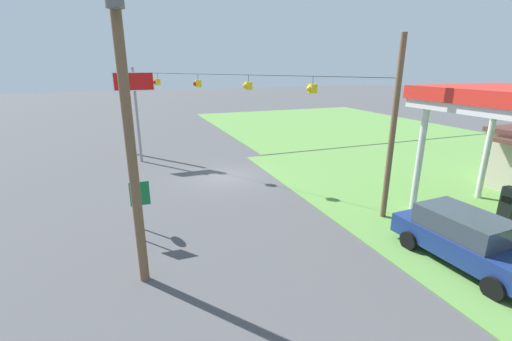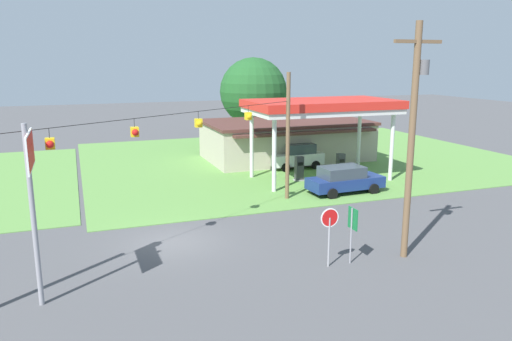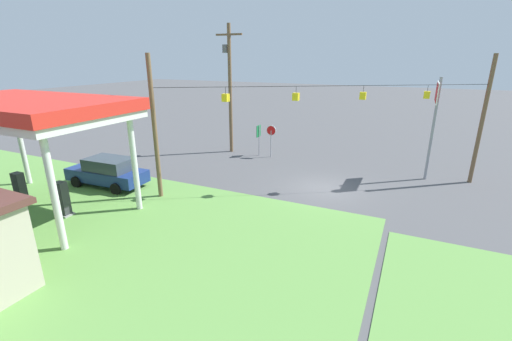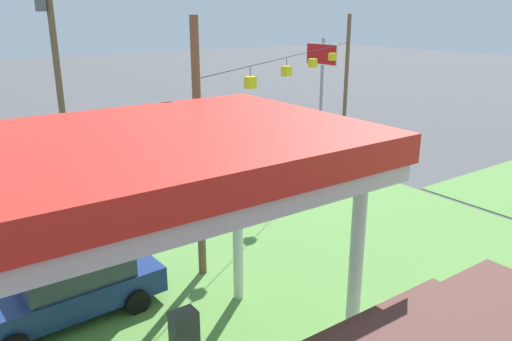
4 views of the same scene
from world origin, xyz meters
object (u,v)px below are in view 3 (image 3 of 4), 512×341
object	(u,v)px
fuel_pump_near	(63,200)
utility_pole_main	(230,83)
gas_station_canopy	(23,110)
stop_sign_overhead	(435,106)
fuel_pump_far	(20,190)
route_sign	(259,134)
car_at_pumps_front	(108,172)
stop_sign_roadside	(271,134)

from	to	relation	value
fuel_pump_near	utility_pole_main	size ratio (longest dim) A/B	0.18
gas_station_canopy	stop_sign_overhead	distance (m)	22.17
fuel_pump_far	utility_pole_main	xyz separation A→B (m)	(-4.80, -14.09, 4.66)
fuel_pump_far	gas_station_canopy	bearing A→B (deg)	179.95
fuel_pump_near	utility_pole_main	bearing A→B (deg)	-96.15
gas_station_canopy	fuel_pump_near	world-z (taller)	gas_station_canopy
route_sign	utility_pole_main	size ratio (longest dim) A/B	0.24
car_at_pumps_front	utility_pole_main	bearing A→B (deg)	-108.40
fuel_pump_near	route_sign	world-z (taller)	route_sign
fuel_pump_near	car_at_pumps_front	size ratio (longest dim) A/B	0.35
gas_station_canopy	utility_pole_main	world-z (taller)	utility_pole_main
car_at_pumps_front	stop_sign_roadside	xyz separation A→B (m)	(-6.45, -9.97, 0.91)
gas_station_canopy	car_at_pumps_front	distance (m)	5.78
fuel_pump_near	route_sign	xyz separation A→B (m)	(-4.10, -13.94, 0.87)
stop_sign_roadside	route_sign	size ratio (longest dim) A/B	1.04
car_at_pumps_front	utility_pole_main	distance (m)	11.47
stop_sign_roadside	stop_sign_overhead	world-z (taller)	stop_sign_overhead
fuel_pump_far	car_at_pumps_front	size ratio (longest dim) A/B	0.35
car_at_pumps_front	route_sign	world-z (taller)	route_sign
stop_sign_roadside	route_sign	xyz separation A→B (m)	(1.05, -0.02, -0.10)
utility_pole_main	fuel_pump_near	bearing A→B (deg)	83.85
gas_station_canopy	fuel_pump_far	distance (m)	4.57
gas_station_canopy	fuel_pump_near	distance (m)	4.57
route_sign	fuel_pump_near	bearing A→B (deg)	73.61
stop_sign_roadside	stop_sign_overhead	size ratio (longest dim) A/B	0.39
gas_station_canopy	stop_sign_overhead	size ratio (longest dim) A/B	1.61
fuel_pump_far	route_sign	distance (m)	15.80
fuel_pump_near	fuel_pump_far	distance (m)	3.28
stop_sign_overhead	stop_sign_roadside	bearing A→B (deg)	-2.75
fuel_pump_far	stop_sign_overhead	distance (m)	23.80
fuel_pump_near	gas_station_canopy	bearing A→B (deg)	0.05
fuel_pump_far	car_at_pumps_front	world-z (taller)	same
stop_sign_roadside	utility_pole_main	xyz separation A→B (m)	(3.63, -0.16, 3.68)
stop_sign_roadside	utility_pole_main	bearing A→B (deg)	177.45
car_at_pumps_front	fuel_pump_near	bearing A→B (deg)	105.36
gas_station_canopy	car_at_pumps_front	xyz separation A→B (m)	(-0.34, -3.96, -4.20)
fuel_pump_far	stop_sign_roadside	bearing A→B (deg)	-121.20
gas_station_canopy	fuel_pump_far	size ratio (longest dim) A/B	5.81
route_sign	utility_pole_main	xyz separation A→B (m)	(2.58, -0.14, 3.79)
fuel_pump_far	stop_sign_roadside	distance (m)	16.31
fuel_pump_near	route_sign	distance (m)	14.56
car_at_pumps_front	stop_sign_overhead	xyz separation A→B (m)	(-17.32, -9.44, 3.72)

